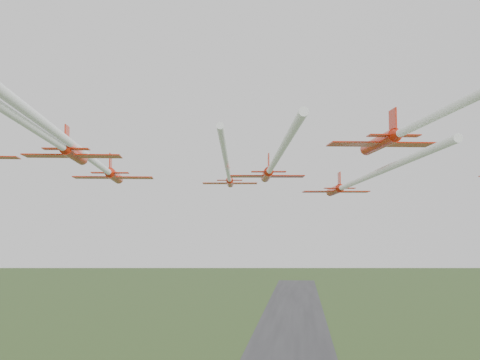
# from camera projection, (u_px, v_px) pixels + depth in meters

# --- Properties ---
(runway) EXTENTS (38.00, 900.00, 0.04)m
(runway) POSITION_uv_depth(u_px,v_px,m) (290.00, 353.00, 275.95)
(runway) COLOR #2F2F32
(runway) RESTS_ON ground
(jet_lead) EXTENTS (8.74, 55.15, 2.33)m
(jet_lead) POSITION_uv_depth(u_px,v_px,m) (228.00, 173.00, 82.01)
(jet_lead) COLOR red
(jet_row2_left) EXTENTS (15.30, 69.35, 2.87)m
(jet_row2_left) POSITION_uv_depth(u_px,v_px,m) (92.00, 159.00, 63.74)
(jet_row2_left) COLOR red
(jet_row2_right) EXTENTS (9.36, 51.62, 2.50)m
(jet_row2_right) POSITION_uv_depth(u_px,v_px,m) (353.00, 183.00, 72.88)
(jet_row2_right) COLOR red
(jet_row3_mid) EXTENTS (8.09, 42.49, 2.38)m
(jet_row3_mid) POSITION_uv_depth(u_px,v_px,m) (272.00, 166.00, 63.08)
(jet_row3_mid) COLOR red
(jet_row4_left) EXTENTS (10.06, 42.64, 2.41)m
(jet_row4_left) POSITION_uv_depth(u_px,v_px,m) (51.00, 139.00, 47.34)
(jet_row4_left) COLOR red
(jet_row4_right) EXTENTS (12.74, 53.75, 2.80)m
(jet_row4_right) POSITION_uv_depth(u_px,v_px,m) (430.00, 118.00, 46.08)
(jet_row4_right) COLOR red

